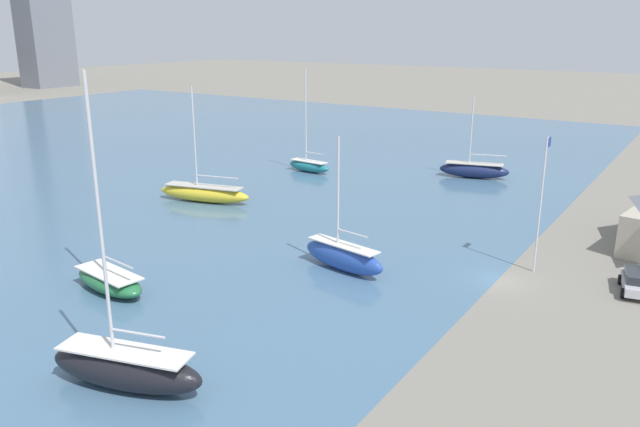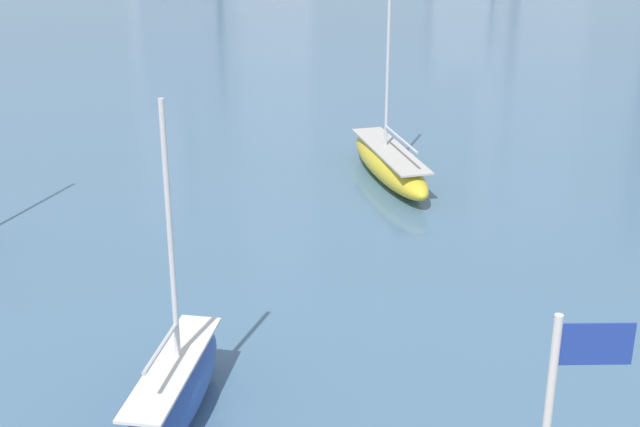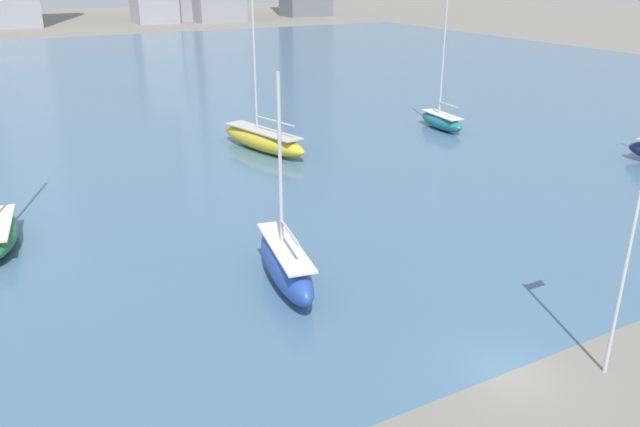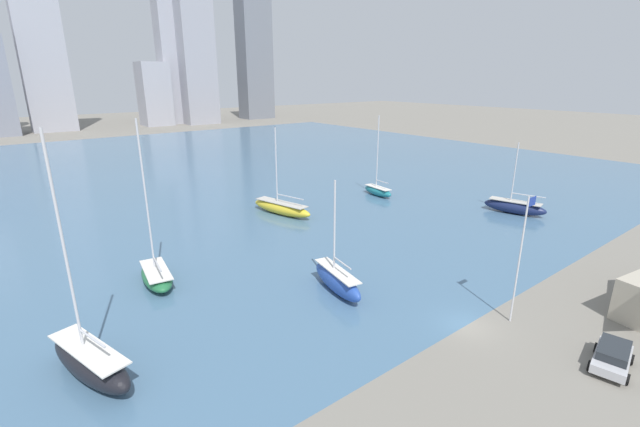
# 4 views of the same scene
# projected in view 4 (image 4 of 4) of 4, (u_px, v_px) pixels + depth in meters

# --- Properties ---
(ground_plane) EXTENTS (500.00, 500.00, 0.00)m
(ground_plane) POSITION_uv_depth(u_px,v_px,m) (467.00, 325.00, 34.26)
(ground_plane) COLOR gray
(harbor_water) EXTENTS (180.00, 140.00, 0.00)m
(harbor_water) POSITION_uv_depth(u_px,v_px,m) (165.00, 176.00, 86.72)
(harbor_water) COLOR #476B89
(harbor_water) RESTS_ON ground_plane
(flag_pole) EXTENTS (1.24, 0.14, 10.53)m
(flag_pole) POSITION_uv_depth(u_px,v_px,m) (520.00, 256.00, 33.17)
(flag_pole) COLOR silver
(flag_pole) RESTS_ON ground_plane
(distant_city_skyline) EXTENTS (174.57, 23.39, 73.58)m
(distant_city_skyline) POSITION_uv_depth(u_px,v_px,m) (104.00, 50.00, 161.35)
(distant_city_skyline) COLOR #8E939E
(distant_city_skyline) RESTS_ON ground_plane
(sailboat_teal) EXTENTS (2.40, 6.57, 13.21)m
(sailboat_teal) POSITION_uv_depth(u_px,v_px,m) (378.00, 190.00, 71.78)
(sailboat_teal) COLOR #1E757F
(sailboat_teal) RESTS_ON harbor_water
(sailboat_yellow) EXTENTS (4.63, 10.93, 12.41)m
(sailboat_yellow) POSITION_uv_depth(u_px,v_px,m) (282.00, 208.00, 61.89)
(sailboat_yellow) COLOR yellow
(sailboat_yellow) RESTS_ON harbor_water
(sailboat_green) EXTENTS (3.56, 7.45, 15.59)m
(sailboat_green) POSITION_uv_depth(u_px,v_px,m) (156.00, 275.00, 41.04)
(sailboat_green) COLOR #236B3D
(sailboat_green) RESTS_ON harbor_water
(sailboat_black) EXTENTS (4.58, 9.12, 16.30)m
(sailboat_black) POSITION_uv_depth(u_px,v_px,m) (90.00, 361.00, 28.01)
(sailboat_black) COLOR black
(sailboat_black) RESTS_ON harbor_water
(sailboat_navy) EXTENTS (4.24, 8.87, 10.30)m
(sailboat_navy) POSITION_uv_depth(u_px,v_px,m) (515.00, 207.00, 62.23)
(sailboat_navy) COLOR #19234C
(sailboat_navy) RESTS_ON harbor_water
(sailboat_blue) EXTENTS (3.10, 7.92, 10.47)m
(sailboat_blue) POSITION_uv_depth(u_px,v_px,m) (337.00, 280.00, 39.33)
(sailboat_blue) COLOR #284CA8
(sailboat_blue) RESTS_ON harbor_water
(parked_wagon_silver) EXTENTS (4.59, 2.99, 1.58)m
(parked_wagon_silver) POSITION_uv_depth(u_px,v_px,m) (613.00, 356.00, 29.08)
(parked_wagon_silver) COLOR #B7B7BC
(parked_wagon_silver) RESTS_ON ground_plane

